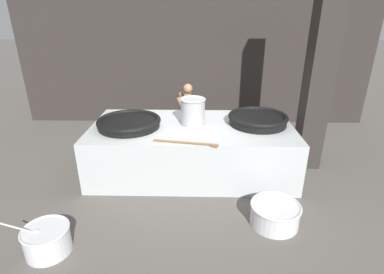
% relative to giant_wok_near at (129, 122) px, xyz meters
% --- Properties ---
extents(ground_plane, '(60.00, 60.00, 0.00)m').
position_rel_giant_wok_near_xyz_m(ground_plane, '(1.22, 0.11, -1.10)').
color(ground_plane, '#56514C').
extents(back_wall, '(9.91, 0.24, 4.24)m').
position_rel_giant_wok_near_xyz_m(back_wall, '(1.22, 3.21, 1.02)').
color(back_wall, '#2D2826').
rests_on(back_wall, ground_plane).
extents(support_pillar, '(0.47, 0.47, 4.24)m').
position_rel_giant_wok_near_xyz_m(support_pillar, '(3.69, 0.45, 1.02)').
color(support_pillar, '#2D2826').
rests_on(support_pillar, ground_plane).
extents(hearth_platform, '(3.97, 1.97, 1.01)m').
position_rel_giant_wok_near_xyz_m(hearth_platform, '(1.22, 0.11, -0.60)').
color(hearth_platform, '#B2B7B7').
rests_on(hearth_platform, ground_plane).
extents(giant_wok_near, '(1.24, 1.24, 0.17)m').
position_rel_giant_wok_near_xyz_m(giant_wok_near, '(0.00, 0.00, 0.00)').
color(giant_wok_near, black).
rests_on(giant_wok_near, hearth_platform).
extents(giant_wok_far, '(1.18, 1.18, 0.20)m').
position_rel_giant_wok_near_xyz_m(giant_wok_far, '(2.53, 0.21, 0.02)').
color(giant_wok_far, black).
rests_on(giant_wok_far, hearth_platform).
extents(stock_pot, '(0.51, 0.51, 0.53)m').
position_rel_giant_wok_near_xyz_m(stock_pot, '(1.24, 0.19, 0.18)').
color(stock_pot, '#9E9EA3').
rests_on(stock_pot, hearth_platform).
extents(stirring_paddle, '(1.12, 0.25, 0.04)m').
position_rel_giant_wok_near_xyz_m(stirring_paddle, '(1.19, -0.78, -0.07)').
color(stirring_paddle, brown).
rests_on(stirring_paddle, hearth_platform).
extents(cook, '(0.36, 0.56, 1.55)m').
position_rel_giant_wok_near_xyz_m(cook, '(1.09, 1.38, -0.26)').
color(cook, '#8C6647').
rests_on(cook, ground_plane).
extents(prep_bowl_vegetables, '(0.81, 0.64, 0.64)m').
position_rel_giant_wok_near_xyz_m(prep_bowl_vegetables, '(-0.72, -2.24, -0.89)').
color(prep_bowl_vegetables, silver).
rests_on(prep_bowl_vegetables, ground_plane).
extents(prep_bowl_meat, '(0.78, 0.78, 0.36)m').
position_rel_giant_wok_near_xyz_m(prep_bowl_meat, '(2.56, -1.58, -0.91)').
color(prep_bowl_meat, silver).
rests_on(prep_bowl_meat, ground_plane).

